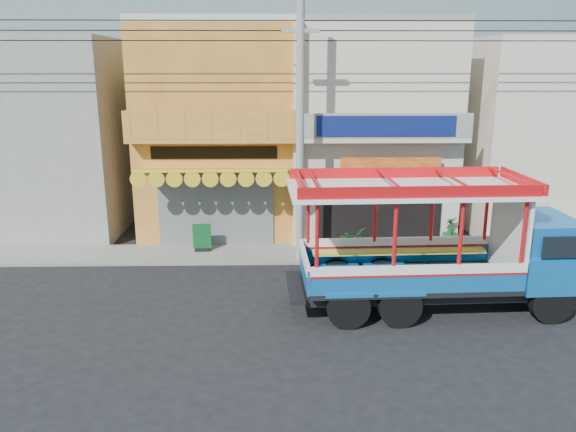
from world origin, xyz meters
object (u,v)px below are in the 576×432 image
object	(u,v)px
green_sign	(202,240)
potted_plant_a	(352,241)
utility_pole	(305,114)
potted_plant_c	(451,231)
songthaew_truck	(461,246)

from	to	relation	value
green_sign	potted_plant_a	xyz separation A→B (m)	(5.30, -0.48, 0.06)
utility_pole	green_sign	world-z (taller)	utility_pole
green_sign	potted_plant_a	size ratio (longest dim) A/B	1.03
utility_pole	potted_plant_a	xyz separation A→B (m)	(1.70, 0.45, -4.43)
utility_pole	potted_plant_c	distance (m)	7.15
potted_plant_a	potted_plant_c	bearing A→B (deg)	-32.27
utility_pole	potted_plant_a	bearing A→B (deg)	14.70
songthaew_truck	utility_pole	bearing A→B (deg)	136.27
green_sign	potted_plant_c	bearing A→B (deg)	2.94
green_sign	potted_plant_c	xyz separation A→B (m)	(9.09, 0.47, 0.13)
songthaew_truck	potted_plant_a	bearing A→B (deg)	118.59
green_sign	potted_plant_a	bearing A→B (deg)	-5.18
utility_pole	potted_plant_a	distance (m)	4.77
potted_plant_c	songthaew_truck	bearing A→B (deg)	29.46
utility_pole	songthaew_truck	xyz separation A→B (m)	(4.07, -3.90, -3.22)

